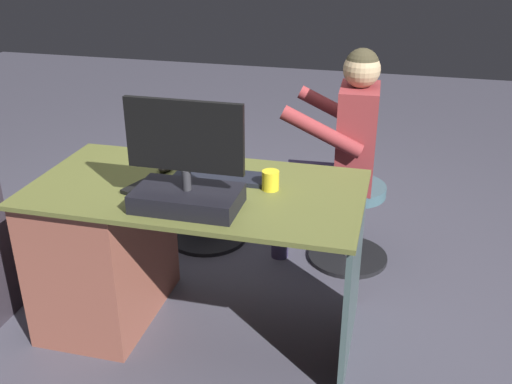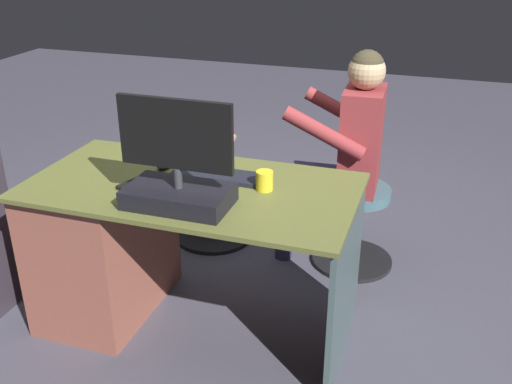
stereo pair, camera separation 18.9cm
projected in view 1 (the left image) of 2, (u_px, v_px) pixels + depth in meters
ground_plane at (229, 276)px, 3.25m from camera, size 10.00×10.00×0.00m
desk at (122, 245)px, 2.79m from camera, size 1.45×0.76×0.74m
monitor at (187, 179)px, 2.33m from camera, size 0.48×0.25×0.45m
keyboard at (222, 176)px, 2.64m from camera, size 0.42×0.14×0.02m
computer_mouse at (165, 167)px, 2.71m from camera, size 0.06×0.10×0.04m
cup at (270, 180)px, 2.51m from camera, size 0.07×0.07×0.09m
tv_remote at (136, 187)px, 2.53m from camera, size 0.09×0.16×0.02m
office_chair_teddy at (206, 199)px, 3.54m from camera, size 0.49×0.49×0.47m
teddy_bear at (205, 142)px, 3.40m from camera, size 0.24×0.25×0.35m
visitor_chair at (351, 217)px, 3.31m from camera, size 0.46×0.46×0.47m
person at (340, 141)px, 3.15m from camera, size 0.55×0.49×1.22m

